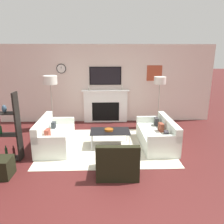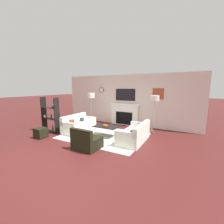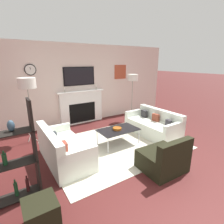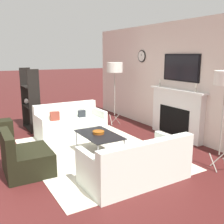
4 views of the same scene
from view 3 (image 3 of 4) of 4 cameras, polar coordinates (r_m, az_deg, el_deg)
ground_plane at (r=3.42m, az=23.60°, el=-23.79°), size 60.00×60.00×0.00m
fireplace_wall at (r=6.22m, az=-10.52°, el=7.63°), size 7.59×0.28×2.70m
area_rug at (r=4.68m, az=1.09°, el=-10.75°), size 3.36×2.53×0.01m
couch_left at (r=4.03m, az=-15.71°, el=-11.78°), size 0.80×1.61×0.77m
couch_right at (r=5.40m, az=13.32°, el=-4.37°), size 0.83×1.66×0.73m
armchair at (r=3.76m, az=16.50°, el=-14.49°), size 0.86×0.76×0.74m
coffee_table at (r=4.58m, az=2.03°, el=-6.00°), size 1.04×0.63×0.42m
decorative_bowl at (r=4.55m, az=1.70°, el=-5.39°), size 0.23×0.23×0.06m
floor_lamp_left at (r=4.99m, az=-26.03°, el=8.25°), size 0.44×0.44×1.74m
floor_lamp_right at (r=6.42m, az=6.76°, el=10.84°), size 0.38×0.38×1.69m
shelf_unit at (r=3.12m, az=-31.91°, el=-12.85°), size 0.91×0.28×1.60m
ottoman at (r=2.80m, az=-22.10°, el=-28.63°), size 0.42×0.42×0.40m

